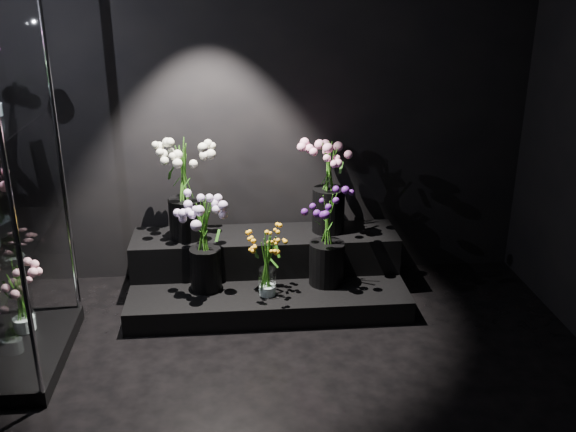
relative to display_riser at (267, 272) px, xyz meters
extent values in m
plane|color=black|center=(0.05, 0.40, 1.21)|extent=(4.00, 0.00, 4.00)
cube|color=black|center=(0.00, -0.10, -0.10)|extent=(2.01, 0.89, 0.17)
cube|color=black|center=(0.00, 0.12, 0.12)|extent=(2.01, 0.45, 0.28)
cube|color=black|center=(-1.62, -0.76, -0.13)|extent=(0.61, 1.02, 0.10)
cylinder|color=white|center=(-0.01, -0.33, 0.08)|extent=(0.12, 0.12, 0.20)
cylinder|color=black|center=(-0.44, -0.20, 0.14)|extent=(0.22, 0.22, 0.31)
cylinder|color=black|center=(0.43, -0.18, 0.14)|extent=(0.26, 0.26, 0.32)
cylinder|color=black|center=(-0.58, 0.11, 0.41)|extent=(0.26, 0.26, 0.30)
cylinder|color=black|center=(0.49, 0.15, 0.43)|extent=(0.25, 0.25, 0.34)
cylinder|color=white|center=(-1.63, -0.56, 0.05)|extent=(0.15, 0.15, 0.26)
camera|label=1|loc=(-0.22, -4.38, 2.13)|focal=40.00mm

